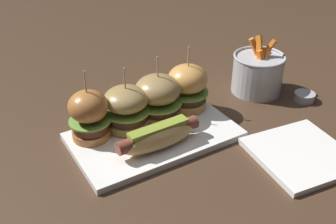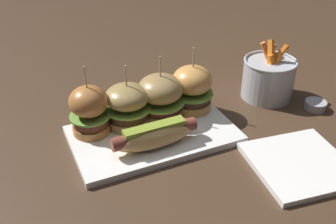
{
  "view_description": "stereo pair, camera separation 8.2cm",
  "coord_description": "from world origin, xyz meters",
  "px_view_note": "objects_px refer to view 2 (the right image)",
  "views": [
    {
      "loc": [
        -0.33,
        -0.59,
        0.49
      ],
      "look_at": [
        0.03,
        0.0,
        0.05
      ],
      "focal_mm": 42.48,
      "sensor_mm": 36.0,
      "label": 1
    },
    {
      "loc": [
        -0.25,
        -0.63,
        0.49
      ],
      "look_at": [
        0.03,
        0.0,
        0.05
      ],
      "focal_mm": 42.48,
      "sensor_mm": 36.0,
      "label": 2
    }
  ],
  "objects_px": {
    "hot_dog": "(155,135)",
    "side_plate": "(300,164)",
    "platter_main": "(153,135)",
    "slider_center_left": "(128,105)",
    "slider_center_right": "(161,96)",
    "slider_far_right": "(192,88)",
    "sauce_ramekin": "(315,105)",
    "fries_bucket": "(268,78)",
    "slider_far_left": "(89,110)"
  },
  "relations": [
    {
      "from": "slider_center_left",
      "to": "platter_main",
      "type": "bearing_deg",
      "value": -53.72
    },
    {
      "from": "slider_far_left",
      "to": "slider_center_left",
      "type": "relative_size",
      "value": 1.09
    },
    {
      "from": "platter_main",
      "to": "slider_center_left",
      "type": "height_order",
      "value": "slider_center_left"
    },
    {
      "from": "hot_dog",
      "to": "slider_far_right",
      "type": "bearing_deg",
      "value": 36.86
    },
    {
      "from": "slider_center_right",
      "to": "side_plate",
      "type": "bearing_deg",
      "value": -55.02
    },
    {
      "from": "slider_center_left",
      "to": "fries_bucket",
      "type": "distance_m",
      "value": 0.36
    },
    {
      "from": "sauce_ramekin",
      "to": "slider_far_right",
      "type": "bearing_deg",
      "value": 158.96
    },
    {
      "from": "fries_bucket",
      "to": "side_plate",
      "type": "relative_size",
      "value": 0.82
    },
    {
      "from": "side_plate",
      "to": "slider_center_left",
      "type": "bearing_deg",
      "value": 135.07
    },
    {
      "from": "slider_center_right",
      "to": "sauce_ramekin",
      "type": "relative_size",
      "value": 2.9
    },
    {
      "from": "fries_bucket",
      "to": "slider_center_right",
      "type": "bearing_deg",
      "value": 179.44
    },
    {
      "from": "sauce_ramekin",
      "to": "hot_dog",
      "type": "bearing_deg",
      "value": 179.31
    },
    {
      "from": "platter_main",
      "to": "slider_far_left",
      "type": "relative_size",
      "value": 2.26
    },
    {
      "from": "slider_far_left",
      "to": "platter_main",
      "type": "bearing_deg",
      "value": -25.07
    },
    {
      "from": "slider_center_left",
      "to": "sauce_ramekin",
      "type": "bearing_deg",
      "value": -13.33
    },
    {
      "from": "slider_center_left",
      "to": "slider_center_right",
      "type": "height_order",
      "value": "slider_center_right"
    },
    {
      "from": "slider_center_right",
      "to": "fries_bucket",
      "type": "height_order",
      "value": "slider_center_right"
    },
    {
      "from": "platter_main",
      "to": "hot_dog",
      "type": "distance_m",
      "value": 0.06
    },
    {
      "from": "slider_far_left",
      "to": "slider_center_right",
      "type": "bearing_deg",
      "value": -1.35
    },
    {
      "from": "platter_main",
      "to": "slider_center_right",
      "type": "distance_m",
      "value": 0.09
    },
    {
      "from": "slider_far_right",
      "to": "sauce_ramekin",
      "type": "distance_m",
      "value": 0.3
    },
    {
      "from": "hot_dog",
      "to": "platter_main",
      "type": "bearing_deg",
      "value": 71.28
    },
    {
      "from": "platter_main",
      "to": "side_plate",
      "type": "distance_m",
      "value": 0.3
    },
    {
      "from": "slider_far_right",
      "to": "side_plate",
      "type": "relative_size",
      "value": 0.84
    },
    {
      "from": "platter_main",
      "to": "slider_center_right",
      "type": "xyz_separation_m",
      "value": [
        0.04,
        0.05,
        0.06
      ]
    },
    {
      "from": "platter_main",
      "to": "sauce_ramekin",
      "type": "height_order",
      "value": "sauce_ramekin"
    },
    {
      "from": "slider_far_right",
      "to": "fries_bucket",
      "type": "xyz_separation_m",
      "value": [
        0.2,
        -0.01,
        -0.02
      ]
    },
    {
      "from": "slider_center_right",
      "to": "slider_far_right",
      "type": "relative_size",
      "value": 0.97
    },
    {
      "from": "platter_main",
      "to": "side_plate",
      "type": "xyz_separation_m",
      "value": [
        0.22,
        -0.2,
        -0.0
      ]
    },
    {
      "from": "slider_far_left",
      "to": "slider_far_right",
      "type": "height_order",
      "value": "slider_far_left"
    },
    {
      "from": "slider_far_left",
      "to": "slider_far_right",
      "type": "xyz_separation_m",
      "value": [
        0.23,
        -0.0,
        -0.0
      ]
    },
    {
      "from": "slider_center_right",
      "to": "side_plate",
      "type": "distance_m",
      "value": 0.31
    },
    {
      "from": "platter_main",
      "to": "side_plate",
      "type": "height_order",
      "value": "platter_main"
    },
    {
      "from": "slider_center_right",
      "to": "slider_far_left",
      "type": "bearing_deg",
      "value": 178.65
    },
    {
      "from": "slider_center_left",
      "to": "slider_center_right",
      "type": "bearing_deg",
      "value": 0.7
    },
    {
      "from": "platter_main",
      "to": "hot_dog",
      "type": "height_order",
      "value": "hot_dog"
    },
    {
      "from": "slider_far_left",
      "to": "fries_bucket",
      "type": "height_order",
      "value": "slider_far_left"
    },
    {
      "from": "sauce_ramekin",
      "to": "fries_bucket",
      "type": "bearing_deg",
      "value": 124.07
    },
    {
      "from": "slider_center_left",
      "to": "sauce_ramekin",
      "type": "distance_m",
      "value": 0.44
    },
    {
      "from": "side_plate",
      "to": "slider_far_right",
      "type": "bearing_deg",
      "value": 111.15
    },
    {
      "from": "platter_main",
      "to": "sauce_ramekin",
      "type": "xyz_separation_m",
      "value": [
        0.39,
        -0.05,
        0.0
      ]
    },
    {
      "from": "slider_far_right",
      "to": "platter_main",
      "type": "bearing_deg",
      "value": -155.53
    },
    {
      "from": "slider_center_left",
      "to": "slider_far_right",
      "type": "height_order",
      "value": "slider_far_right"
    },
    {
      "from": "slider_far_right",
      "to": "fries_bucket",
      "type": "distance_m",
      "value": 0.2
    },
    {
      "from": "sauce_ramekin",
      "to": "side_plate",
      "type": "distance_m",
      "value": 0.23
    },
    {
      "from": "hot_dog",
      "to": "side_plate",
      "type": "bearing_deg",
      "value": -33.94
    },
    {
      "from": "slider_center_right",
      "to": "fries_bucket",
      "type": "bearing_deg",
      "value": -0.56
    },
    {
      "from": "slider_far_right",
      "to": "side_plate",
      "type": "distance_m",
      "value": 0.28
    },
    {
      "from": "slider_far_right",
      "to": "fries_bucket",
      "type": "height_order",
      "value": "slider_far_right"
    },
    {
      "from": "platter_main",
      "to": "sauce_ramekin",
      "type": "bearing_deg",
      "value": -7.49
    }
  ]
}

